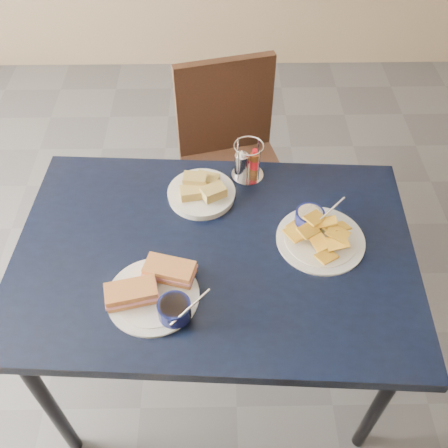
{
  "coord_description": "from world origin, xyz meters",
  "views": [
    {
      "loc": [
        -0.06,
        -0.75,
        1.93
      ],
      "look_at": [
        -0.05,
        0.23,
        0.82
      ],
      "focal_mm": 40.0,
      "sensor_mm": 36.0,
      "label": 1
    }
  ],
  "objects_px": {
    "chair_far": "(235,149)",
    "plantain_plate": "(317,231)",
    "sandwich_plate": "(156,291)",
    "condiment_caddy": "(247,163)",
    "dining_table": "(215,263)",
    "bread_basket": "(202,191)"
  },
  "relations": [
    {
      "from": "chair_far",
      "to": "sandwich_plate",
      "type": "height_order",
      "value": "chair_far"
    },
    {
      "from": "bread_basket",
      "to": "chair_far",
      "type": "bearing_deg",
      "value": 76.29
    },
    {
      "from": "chair_far",
      "to": "dining_table",
      "type": "bearing_deg",
      "value": -96.67
    },
    {
      "from": "sandwich_plate",
      "to": "condiment_caddy",
      "type": "xyz_separation_m",
      "value": [
        0.27,
        0.49,
        0.03
      ]
    },
    {
      "from": "dining_table",
      "to": "sandwich_plate",
      "type": "height_order",
      "value": "sandwich_plate"
    },
    {
      "from": "chair_far",
      "to": "sandwich_plate",
      "type": "bearing_deg",
      "value": -105.13
    },
    {
      "from": "plantain_plate",
      "to": "condiment_caddy",
      "type": "xyz_separation_m",
      "value": [
        -0.2,
        0.28,
        0.04
      ]
    },
    {
      "from": "plantain_plate",
      "to": "bread_basket",
      "type": "bearing_deg",
      "value": 153.63
    },
    {
      "from": "chair_far",
      "to": "condiment_caddy",
      "type": "xyz_separation_m",
      "value": [
        0.02,
        -0.42,
        0.3
      ]
    },
    {
      "from": "chair_far",
      "to": "bread_basket",
      "type": "xyz_separation_m",
      "value": [
        -0.13,
        -0.53,
        0.26
      ]
    },
    {
      "from": "chair_far",
      "to": "condiment_caddy",
      "type": "distance_m",
      "value": 0.52
    },
    {
      "from": "condiment_caddy",
      "to": "chair_far",
      "type": "bearing_deg",
      "value": 93.08
    },
    {
      "from": "sandwich_plate",
      "to": "bread_basket",
      "type": "relative_size",
      "value": 1.37
    },
    {
      "from": "chair_far",
      "to": "plantain_plate",
      "type": "xyz_separation_m",
      "value": [
        0.23,
        -0.7,
        0.26
      ]
    },
    {
      "from": "sandwich_plate",
      "to": "bread_basket",
      "type": "distance_m",
      "value": 0.41
    },
    {
      "from": "bread_basket",
      "to": "condiment_caddy",
      "type": "relative_size",
      "value": 1.61
    },
    {
      "from": "plantain_plate",
      "to": "condiment_caddy",
      "type": "distance_m",
      "value": 0.35
    },
    {
      "from": "chair_far",
      "to": "condiment_caddy",
      "type": "height_order",
      "value": "chair_far"
    },
    {
      "from": "dining_table",
      "to": "condiment_caddy",
      "type": "bearing_deg",
      "value": 71.29
    },
    {
      "from": "bread_basket",
      "to": "dining_table",
      "type": "bearing_deg",
      "value": -79.8
    },
    {
      "from": "dining_table",
      "to": "condiment_caddy",
      "type": "height_order",
      "value": "condiment_caddy"
    },
    {
      "from": "chair_far",
      "to": "plantain_plate",
      "type": "relative_size",
      "value": 3.28
    }
  ]
}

